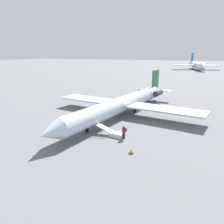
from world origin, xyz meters
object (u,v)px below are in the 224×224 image
(airplane_main, at_px, (124,103))
(airplane_far_center, at_px, (196,65))
(boarding_stairs, at_px, (114,133))
(passenger, at_px, (124,131))

(airplane_main, distance_m, airplane_far_center, 118.28)
(airplane_main, height_order, airplane_far_center, airplane_far_center)
(airplane_main, bearing_deg, boarding_stairs, 21.64)
(airplane_far_center, bearing_deg, passenger, -15.56)
(airplane_far_center, distance_m, passenger, 128.54)
(boarding_stairs, xyz_separation_m, passenger, (0.19, 1.45, 0.63))
(airplane_far_center, xyz_separation_m, passenger, (128.42, 5.16, -2.15))
(airplane_far_center, distance_m, boarding_stairs, 128.31)
(airplane_main, distance_m, boarding_stairs, 10.51)
(airplane_main, relative_size, airplane_far_center, 0.91)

